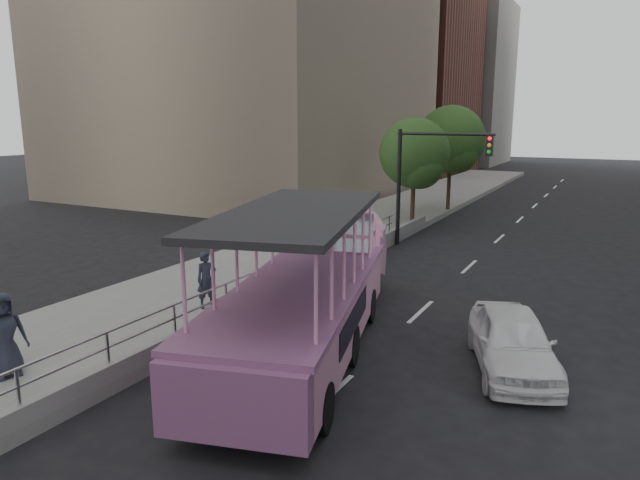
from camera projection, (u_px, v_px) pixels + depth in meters
ground at (330, 353)px, 13.98m from camera, size 160.00×160.00×0.00m
sidewalk at (317, 245)px, 25.23m from camera, size 5.50×80.00×0.30m
kerb_wall at (267, 295)px, 17.04m from camera, size 0.24×30.00×0.36m
guardrail at (267, 273)px, 16.90m from camera, size 0.07×22.00×0.71m
duck_boat at (313, 290)px, 14.49m from camera, size 5.36×11.35×3.67m
car at (512, 341)px, 12.92m from camera, size 2.97×4.41×1.40m
pedestrian_near at (207, 280)px, 16.29m from camera, size 0.63×0.72×1.64m
pedestrian_far at (4, 335)px, 11.89m from camera, size 0.83×1.03×1.82m
parking_sign at (302, 247)px, 18.41m from camera, size 0.13×0.55×2.47m
traffic_signal at (425, 169)px, 24.84m from camera, size 4.20×0.32×5.20m
street_tree_near at (416, 156)px, 28.46m from camera, size 3.52×3.52×5.72m
street_tree_far at (452, 142)px, 33.46m from camera, size 3.97×3.97×6.45m
midrise_brick at (384, 49)px, 61.01m from camera, size 18.00×16.00×26.00m
midrise_stone_b at (443, 85)px, 74.55m from camera, size 16.00×14.00×20.00m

